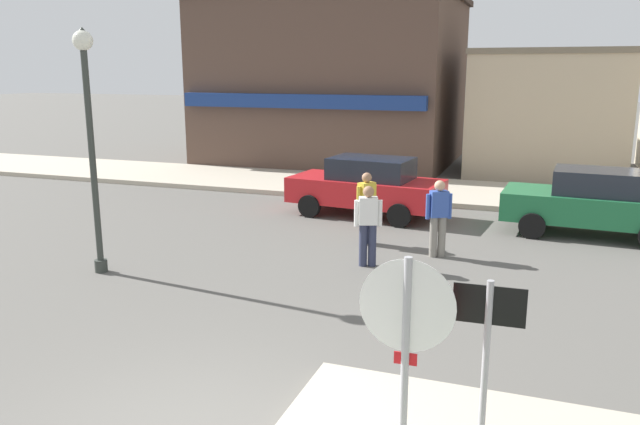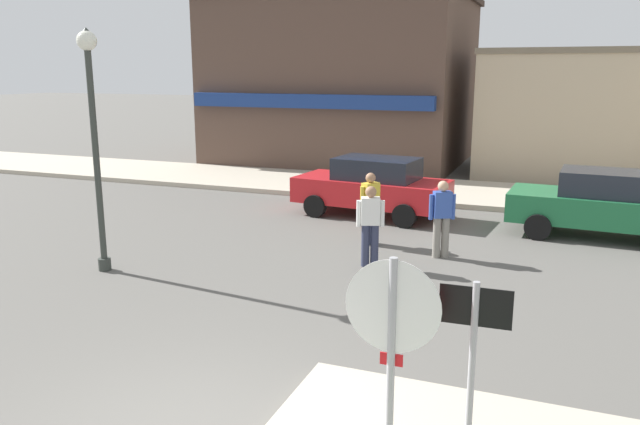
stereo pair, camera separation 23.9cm
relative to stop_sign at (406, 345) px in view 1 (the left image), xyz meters
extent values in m
cube|color=#B7AD99|center=(-2.20, 14.48, -1.44)|extent=(80.00, 4.00, 0.15)
cylinder|color=#9E9EA3|center=(0.00, -0.01, -0.37)|extent=(0.07, 0.07, 2.30)
cylinder|color=red|center=(0.00, 0.01, 0.35)|extent=(0.76, 0.04, 0.76)
cylinder|color=white|center=(0.00, 0.00, 0.35)|extent=(0.82, 0.04, 0.82)
cube|color=red|center=(0.00, 0.01, -0.13)|extent=(0.20, 0.02, 0.11)
cylinder|color=#9E9EA3|center=(0.65, 0.22, -0.47)|extent=(0.06, 0.06, 2.10)
cube|color=black|center=(0.65, 0.23, 0.36)|extent=(0.60, 0.03, 0.34)
cube|color=white|center=(0.65, 0.23, 0.36)|extent=(0.54, 0.03, 0.29)
cube|color=black|center=(0.65, 0.24, 0.36)|extent=(0.34, 0.02, 0.08)
cylinder|color=#333833|center=(-6.88, 4.48, 0.58)|extent=(0.12, 0.12, 4.20)
cylinder|color=#333833|center=(-6.88, 4.48, -1.40)|extent=(0.24, 0.24, 0.24)
sphere|color=white|center=(-6.88, 4.48, 2.79)|extent=(0.36, 0.36, 0.36)
cone|color=#333833|center=(-6.88, 4.48, 2.94)|extent=(0.32, 0.32, 0.18)
cube|color=red|center=(-3.41, 10.83, -0.85)|extent=(4.16, 2.11, 0.66)
cube|color=#1E232D|center=(-3.26, 10.82, -0.24)|extent=(2.21, 1.60, 0.56)
cylinder|color=black|center=(-4.73, 10.12, -1.22)|extent=(0.62, 0.24, 0.60)
cylinder|color=black|center=(-4.55, 11.81, -1.22)|extent=(0.62, 0.24, 0.60)
cylinder|color=black|center=(-2.26, 9.86, -1.22)|extent=(0.62, 0.24, 0.60)
cylinder|color=black|center=(-2.08, 11.55, -1.22)|extent=(0.62, 0.24, 0.60)
cube|color=#1E6B3D|center=(2.14, 10.64, -0.85)|extent=(4.10, 1.95, 0.66)
cube|color=#1E232D|center=(2.29, 10.63, -0.24)|extent=(2.16, 1.52, 0.56)
cylinder|color=black|center=(0.85, 9.87, -1.22)|extent=(0.61, 0.22, 0.60)
cylinder|color=black|center=(0.95, 11.57, -1.22)|extent=(0.61, 0.22, 0.60)
cylinder|color=gray|center=(-1.05, 7.66, -1.09)|extent=(0.16, 0.16, 0.85)
cylinder|color=gray|center=(-0.89, 7.74, -1.09)|extent=(0.16, 0.16, 0.85)
cube|color=#3351A8|center=(-0.97, 7.70, -0.40)|extent=(0.42, 0.36, 0.54)
sphere|color=tan|center=(-0.97, 7.70, -0.02)|extent=(0.22, 0.22, 0.22)
cylinder|color=#3351A8|center=(-1.17, 7.60, -0.45)|extent=(0.12, 0.12, 0.52)
cylinder|color=#3351A8|center=(-0.76, 7.81, -0.45)|extent=(0.12, 0.12, 0.52)
cylinder|color=#2D334C|center=(-2.07, 6.63, -1.09)|extent=(0.16, 0.16, 0.85)
cylinder|color=#2D334C|center=(-2.24, 6.56, -1.09)|extent=(0.16, 0.16, 0.85)
cube|color=white|center=(-2.16, 6.59, -0.40)|extent=(0.41, 0.33, 0.54)
sphere|color=#9E7051|center=(-2.16, 6.59, -0.02)|extent=(0.22, 0.22, 0.22)
cylinder|color=white|center=(-1.94, 6.67, -0.45)|extent=(0.12, 0.12, 0.52)
cylinder|color=white|center=(-2.38, 6.52, -0.45)|extent=(0.12, 0.12, 0.52)
cylinder|color=#2D334C|center=(-2.68, 8.06, -1.09)|extent=(0.16, 0.16, 0.85)
cylinder|color=#2D334C|center=(-2.58, 8.22, -1.09)|extent=(0.16, 0.16, 0.85)
cube|color=gold|center=(-2.63, 8.14, -0.40)|extent=(0.38, 0.42, 0.54)
sphere|color=#9E7051|center=(-2.63, 8.14, -0.02)|extent=(0.22, 0.22, 0.22)
cylinder|color=gold|center=(-2.75, 7.95, -0.45)|extent=(0.12, 0.12, 0.52)
cylinder|color=gold|center=(-2.50, 8.33, -0.45)|extent=(0.12, 0.12, 0.52)
cube|color=brown|center=(-7.49, 20.49, 1.74)|extent=(9.76, 8.01, 6.50)
cube|color=navy|center=(-7.49, 16.33, 1.18)|extent=(9.28, 0.40, 0.50)
cube|color=tan|center=(0.96, 19.77, 0.64)|extent=(5.34, 5.09, 4.32)
cube|color=#716452|center=(0.96, 19.77, 2.90)|extent=(5.45, 5.19, 0.20)
camera|label=1|loc=(0.98, -4.86, 2.28)|focal=35.00mm
camera|label=2|loc=(1.21, -4.77, 2.28)|focal=35.00mm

